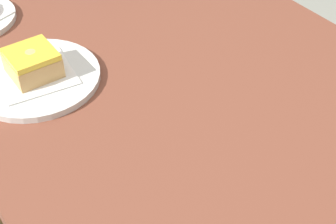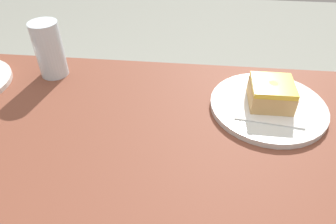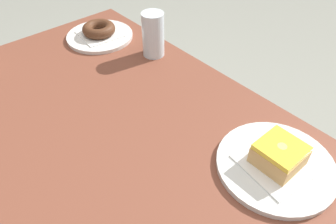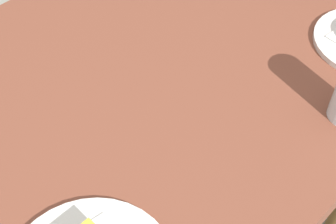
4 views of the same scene
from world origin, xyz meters
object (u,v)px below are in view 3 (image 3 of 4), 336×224
at_px(donut_chocolate_ring, 99,29).
at_px(donut_glazed_square, 279,154).
at_px(plate_glazed_square, 275,165).
at_px(water_glass, 153,35).
at_px(plate_chocolate_ring, 100,36).

bearing_deg(donut_chocolate_ring, donut_glazed_square, -1.45).
height_order(plate_glazed_square, water_glass, water_glass).
bearing_deg(plate_chocolate_ring, donut_glazed_square, -1.45).
bearing_deg(donut_chocolate_ring, water_glass, 19.59).
relative_size(plate_glazed_square, plate_chocolate_ring, 1.13).
bearing_deg(donut_chocolate_ring, plate_glazed_square, -1.45).
relative_size(donut_chocolate_ring, water_glass, 0.81).
bearing_deg(plate_glazed_square, water_glass, 170.11).
distance_m(donut_chocolate_ring, water_glass, 0.20).
bearing_deg(plate_glazed_square, plate_chocolate_ring, 178.55).
bearing_deg(water_glass, plate_chocolate_ring, -160.41).
height_order(donut_glazed_square, water_glass, water_glass).
bearing_deg(donut_glazed_square, water_glass, 170.11).
height_order(donut_chocolate_ring, water_glass, water_glass).
relative_size(plate_chocolate_ring, water_glass, 1.62).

